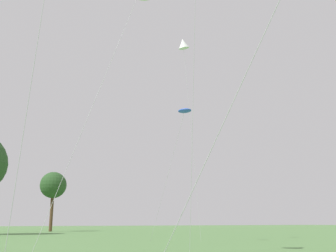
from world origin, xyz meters
name	(u,v)px	position (x,y,z in m)	size (l,w,h in m)	color
small_kite_triangle_green	(184,112)	(7.49, 24.60, 9.84)	(2.06, 3.73, 10.09)	blue
small_kite_diamond_red	(183,44)	(8.65, 26.80, 16.68)	(1.33, 1.99, 17.25)	white
tree_oak_right	(53,186)	(5.34, 63.91, 7.08)	(4.15, 4.15, 9.24)	#513823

